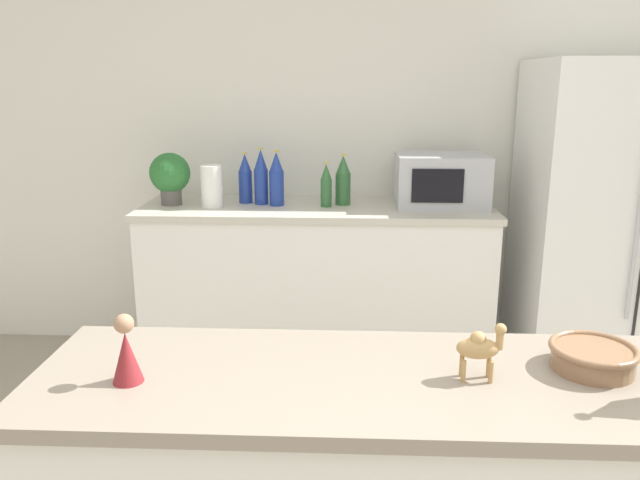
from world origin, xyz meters
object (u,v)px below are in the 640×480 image
Objects in this scene: back_bottle_0 at (326,186)px; microwave at (441,180)px; back_bottle_4 at (261,177)px; potted_plant at (170,175)px; refrigerator at (614,225)px; back_bottle_3 at (277,179)px; back_bottle_1 at (343,181)px; fruit_bowl at (593,356)px; camel_figurine at (480,347)px; wise_man_figurine_blue at (126,353)px; back_bottle_2 at (245,179)px; paper_towel_roll at (212,186)px.

microwave is at bearing 4.23° from back_bottle_0.
microwave is at bearing -0.49° from back_bottle_4.
potted_plant reaches higher than back_bottle_0.
back_bottle_3 is (-1.79, 0.07, 0.22)m from refrigerator.
back_bottle_1 is 2.08m from fruit_bowl.
microwave is 0.62m from back_bottle_0.
refrigerator reaches higher than microwave.
back_bottle_1 is at bearing 99.18° from camel_figurine.
back_bottle_1 is at bearing 175.79° from refrigerator.
back_bottle_1 reaches higher than wise_man_figurine_blue.
camel_figurine is 0.85× the size of wise_man_figurine_blue.
back_bottle_2 is 2.02× the size of camel_figurine.
back_bottle_1 is at bearing 77.37° from wise_man_figurine_blue.
back_bottle_4 is (0.09, -0.04, 0.01)m from back_bottle_2.
microwave is 1.71× the size of back_bottle_2.
paper_towel_roll is 0.72× the size of back_bottle_4.
back_bottle_2 reaches higher than back_bottle_0.
microwave is at bearing 1.06° from potted_plant.
paper_towel_roll is 0.47× the size of microwave.
back_bottle_1 is 0.93× the size of back_bottle_3.
refrigerator reaches higher than back_bottle_4.
paper_towel_roll is at bearing 179.79° from refrigerator.
camel_figurine is (-0.28, -0.06, 0.05)m from fruit_bowl.
back_bottle_1 is (-1.43, 0.11, 0.21)m from refrigerator.
potted_plant is (-2.38, 0.06, 0.24)m from refrigerator.
camel_figurine is (-1.10, -1.94, 0.16)m from refrigerator.
potted_plant is at bearing 167.34° from paper_towel_roll.
potted_plant is at bearing 178.75° from back_bottle_0.
refrigerator is 1.54m from back_bottle_0.
camel_figurine is at bearing -78.02° from back_bottle_0.
microwave is (1.47, 0.03, -0.02)m from potted_plant.
camel_figurine is (0.33, -2.05, -0.05)m from back_bottle_1.
microwave is at bearing 64.36° from wise_man_figurine_blue.
potted_plant is 1.73× the size of wise_man_figurine_blue.
paper_towel_roll is at bearing -176.72° from back_bottle_0.
fruit_bowl is at bearing -55.13° from paper_towel_roll.
refrigerator is 0.94m from microwave.
refrigerator is at bearing -2.09° from back_bottle_3.
back_bottle_2 is 2.32m from fruit_bowl.
paper_towel_roll reaches higher than fruit_bowl.
microwave is 1.73× the size of back_bottle_1.
back_bottle_3 is at bearing -20.86° from back_bottle_2.
refrigerator is at bearing -3.90° from back_bottle_2.
microwave is at bearing 84.46° from camel_figurine.
back_bottle_1 reaches higher than back_bottle_0.
wise_man_figurine_blue is at bearing -83.34° from paper_towel_roll.
wise_man_figurine_blue is at bearing -88.05° from back_bottle_2.
microwave is (1.23, 0.08, 0.03)m from paper_towel_roll.
back_bottle_3 is at bearing 86.94° from wise_man_figurine_blue.
back_bottle_4 is at bearing 4.11° from potted_plant.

